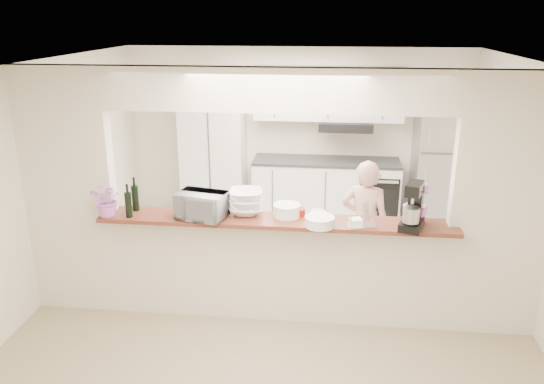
# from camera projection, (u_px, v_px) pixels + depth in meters

# --- Properties ---
(floor) EXTENTS (6.00, 6.00, 0.00)m
(floor) POSITION_uv_depth(u_px,v_px,m) (276.00, 316.00, 5.43)
(floor) COLOR tan
(floor) RESTS_ON ground
(tile_overlay) EXTENTS (5.00, 2.90, 0.01)m
(tile_overlay) POSITION_uv_depth(u_px,v_px,m) (288.00, 251.00, 6.89)
(tile_overlay) COLOR beige
(tile_overlay) RESTS_ON floor
(partition) EXTENTS (5.00, 0.15, 2.50)m
(partition) POSITION_uv_depth(u_px,v_px,m) (276.00, 178.00, 4.95)
(partition) COLOR silver
(partition) RESTS_ON floor
(bar_counter) EXTENTS (3.40, 0.38, 1.09)m
(bar_counter) POSITION_uv_depth(u_px,v_px,m) (276.00, 266.00, 5.24)
(bar_counter) COLOR silver
(bar_counter) RESTS_ON floor
(kitchen_cabinets) EXTENTS (3.15, 0.62, 2.25)m
(kitchen_cabinets) POSITION_uv_depth(u_px,v_px,m) (283.00, 156.00, 7.70)
(kitchen_cabinets) COLOR silver
(kitchen_cabinets) RESTS_ON floor
(refrigerator) EXTENTS (0.75, 0.70, 1.70)m
(refrigerator) POSITION_uv_depth(u_px,v_px,m) (440.00, 170.00, 7.44)
(refrigerator) COLOR #9E9EA2
(refrigerator) RESTS_ON floor
(flower_left) EXTENTS (0.35, 0.31, 0.34)m
(flower_left) POSITION_uv_depth(u_px,v_px,m) (108.00, 200.00, 5.05)
(flower_left) COLOR #CD6CA4
(flower_left) RESTS_ON bar_counter
(wine_bottle_a) EXTENTS (0.07, 0.07, 0.34)m
(wine_bottle_a) POSITION_uv_depth(u_px,v_px,m) (135.00, 198.00, 5.21)
(wine_bottle_a) COLOR black
(wine_bottle_a) RESTS_ON bar_counter
(wine_bottle_b) EXTENTS (0.07, 0.07, 0.33)m
(wine_bottle_b) POSITION_uv_depth(u_px,v_px,m) (128.00, 204.00, 5.04)
(wine_bottle_b) COLOR black
(wine_bottle_b) RESTS_ON bar_counter
(toaster_oven) EXTENTS (0.51, 0.40, 0.25)m
(toaster_oven) POSITION_uv_depth(u_px,v_px,m) (202.00, 206.00, 5.02)
(toaster_oven) COLOR #9C9DA1
(toaster_oven) RESTS_ON bar_counter
(serving_bowls) EXTENTS (0.36, 0.36, 0.24)m
(serving_bowls) POSITION_uv_depth(u_px,v_px,m) (246.00, 202.00, 5.12)
(serving_bowls) COLOR white
(serving_bowls) RESTS_ON bar_counter
(plate_stack_a) EXTENTS (0.26, 0.26, 0.12)m
(plate_stack_a) POSITION_uv_depth(u_px,v_px,m) (287.00, 210.00, 5.08)
(plate_stack_a) COLOR white
(plate_stack_a) RESTS_ON bar_counter
(plate_stack_b) EXTENTS (0.27, 0.27, 0.10)m
(plate_stack_b) POSITION_uv_depth(u_px,v_px,m) (320.00, 222.00, 4.84)
(plate_stack_b) COLOR white
(plate_stack_b) RESTS_ON bar_counter
(red_bowl) EXTENTS (0.15, 0.15, 0.07)m
(red_bowl) POSITION_uv_depth(u_px,v_px,m) (297.00, 212.00, 5.12)
(red_bowl) COLOR maroon
(red_bowl) RESTS_ON bar_counter
(tan_bowl) EXTENTS (0.14, 0.14, 0.07)m
(tan_bowl) POSITION_uv_depth(u_px,v_px,m) (318.00, 214.00, 5.06)
(tan_bowl) COLOR tan
(tan_bowl) RESTS_ON bar_counter
(utensil_caddy) EXTENTS (0.28, 0.20, 0.24)m
(utensil_caddy) POSITION_uv_depth(u_px,v_px,m) (362.00, 216.00, 4.82)
(utensil_caddy) COLOR silver
(utensil_caddy) RESTS_ON bar_counter
(stand_mixer) EXTENTS (0.27, 0.34, 0.44)m
(stand_mixer) POSITION_uv_depth(u_px,v_px,m) (413.00, 208.00, 4.76)
(stand_mixer) COLOR black
(stand_mixer) RESTS_ON bar_counter
(flower_right) EXTENTS (0.25, 0.25, 0.40)m
(flower_right) POSITION_uv_depth(u_px,v_px,m) (416.00, 202.00, 4.90)
(flower_right) COLOR #B269C3
(flower_right) RESTS_ON bar_counter
(person) EXTENTS (0.60, 0.47, 1.45)m
(person) POSITION_uv_depth(u_px,v_px,m) (364.00, 225.00, 5.86)
(person) COLOR tan
(person) RESTS_ON floor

